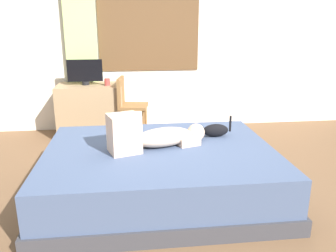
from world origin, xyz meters
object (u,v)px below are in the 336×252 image
cat (214,130)px  tv_monitor (85,72)px  cup (107,82)px  chair_by_desk (128,103)px  person_lying (154,135)px  desk (91,110)px  bed (160,172)px

cat → tv_monitor: 2.20m
tv_monitor → cup: 0.34m
cat → cup: cup is taller
cup → chair_by_desk: chair_by_desk is taller
cup → chair_by_desk: size_ratio=0.11×
person_lying → desk: bearing=112.0°
desk → tv_monitor: tv_monitor is taller
person_lying → desk: person_lying is taller
desk → chair_by_desk: chair_by_desk is taller
bed → desk: desk is taller
chair_by_desk → person_lying: bearing=-82.5°
cat → desk: desk is taller
tv_monitor → chair_by_desk: (0.58, -0.18, -0.41)m
person_lying → chair_by_desk: size_ratio=1.08×
bed → tv_monitor: bearing=114.1°
cat → tv_monitor: bearing=131.1°
person_lying → bed: bearing=-36.6°
bed → person_lying: (-0.05, 0.04, 0.35)m
desk → cup: (0.25, -0.09, 0.42)m
desk → chair_by_desk: bearing=-18.3°
person_lying → cat: 0.67m
bed → desk: (-0.80, 1.91, 0.14)m
desk → cup: cup is taller
person_lying → cat: bearing=20.9°
bed → cup: size_ratio=21.86×
cat → desk: 2.14m
cat → chair_by_desk: size_ratio=0.42×
person_lying → cup: (-0.50, 1.78, 0.21)m
desk → cat: bearing=-49.9°
bed → desk: bearing=112.9°
cup → chair_by_desk: bearing=-16.8°
bed → cup: bearing=106.9°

